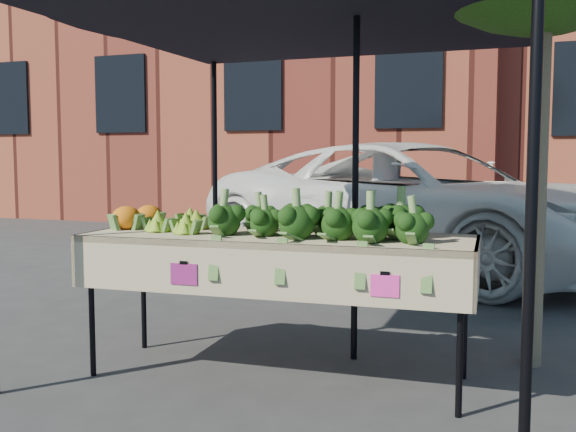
% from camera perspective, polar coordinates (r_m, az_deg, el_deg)
% --- Properties ---
extents(ground, '(90.00, 90.00, 0.00)m').
position_cam_1_polar(ground, '(4.34, -1.52, -13.36)').
color(ground, '#2D2D30').
extents(table, '(2.43, 0.91, 0.90)m').
position_cam_1_polar(table, '(4.12, -0.96, -7.88)').
color(table, '#CAB792').
rests_on(table, ground).
extents(canopy, '(3.16, 3.16, 2.74)m').
position_cam_1_polar(canopy, '(4.59, 1.88, 5.04)').
color(canopy, black).
rests_on(canopy, ground).
extents(broccoli_heap, '(1.37, 0.57, 0.26)m').
position_cam_1_polar(broccoli_heap, '(3.96, 2.88, 0.12)').
color(broccoli_heap, black).
rests_on(broccoli_heap, table).
extents(romanesco_cluster, '(0.43, 0.57, 0.20)m').
position_cam_1_polar(romanesco_cluster, '(4.34, -9.03, 0.10)').
color(romanesco_cluster, '#81B12D').
rests_on(romanesco_cluster, table).
extents(cauliflower_pair, '(0.23, 0.43, 0.18)m').
position_cam_1_polar(cauliflower_pair, '(4.56, -12.92, 0.14)').
color(cauliflower_pair, orange).
rests_on(cauliflower_pair, table).
extents(vehicle, '(2.52, 3.02, 5.64)m').
position_cam_1_polar(vehicle, '(8.35, 11.42, 14.98)').
color(vehicle, white).
rests_on(vehicle, ground).
extents(street_tree, '(1.92, 1.92, 3.79)m').
position_cam_1_polar(street_tree, '(4.58, 21.08, 11.27)').
color(street_tree, '#1E4C14').
rests_on(street_tree, ground).
extents(building_left, '(12.00, 8.00, 9.00)m').
position_cam_1_polar(building_left, '(17.40, -2.44, 15.43)').
color(building_left, maroon).
rests_on(building_left, ground).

